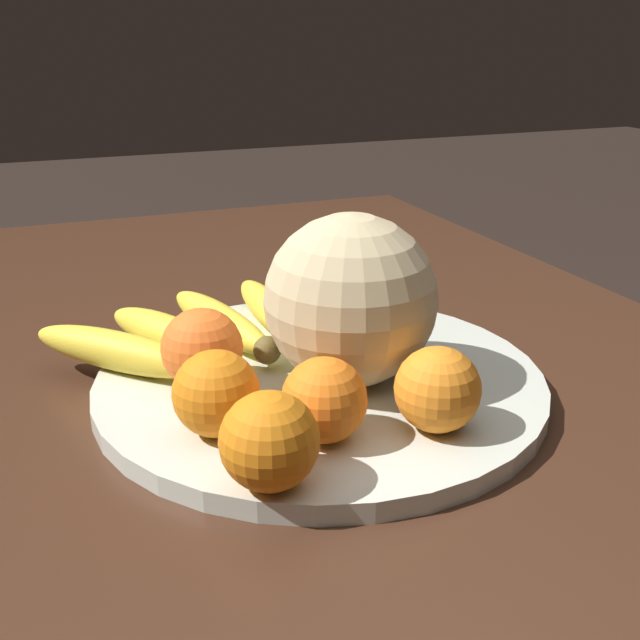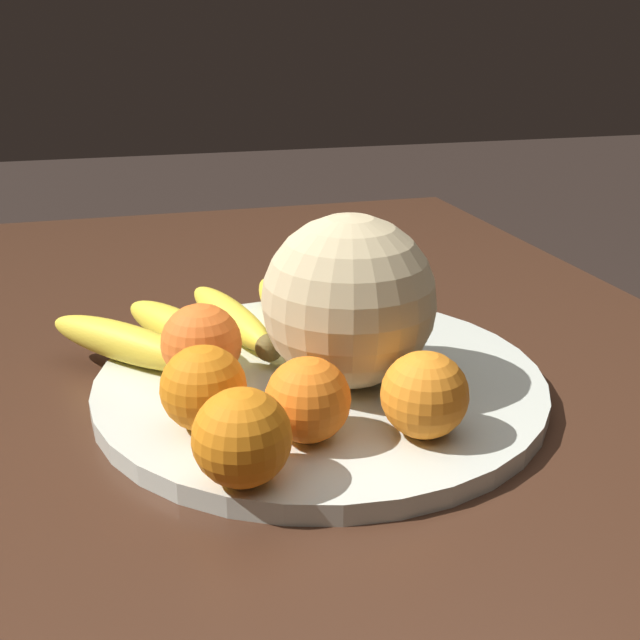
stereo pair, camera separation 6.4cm
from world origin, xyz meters
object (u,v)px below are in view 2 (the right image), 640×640
object	(u,v)px
orange_front_left	(201,343)
orange_front_right	(204,388)
kitchen_table	(305,515)
fruit_bowl	(320,381)
orange_back_left	(424,395)
banana_bunch	(229,320)
orange_mid_center	(308,400)
melon	(349,301)
orange_back_right	(242,437)

from	to	relation	value
orange_front_left	orange_front_right	distance (m)	0.08
kitchen_table	fruit_bowl	xyz separation A→B (m)	(0.06, -0.03, 0.10)
fruit_bowl	orange_back_left	size ratio (longest dim) A/B	6.00
banana_bunch	orange_front_right	size ratio (longest dim) A/B	4.94
orange_front_left	orange_mid_center	bearing A→B (deg)	-152.44
orange_front_right	melon	bearing A→B (deg)	-69.89
banana_bunch	orange_front_left	distance (m)	0.10
melon	orange_mid_center	bearing A→B (deg)	145.65
banana_bunch	fruit_bowl	bearing A→B (deg)	-162.56
banana_bunch	orange_mid_center	world-z (taller)	orange_mid_center
fruit_bowl	banana_bunch	xyz separation A→B (m)	(0.10, 0.06, 0.03)
banana_bunch	orange_front_left	xyz separation A→B (m)	(-0.09, 0.04, 0.02)
fruit_bowl	orange_mid_center	size ratio (longest dim) A/B	6.17
fruit_bowl	orange_back_right	xyz separation A→B (m)	(-0.15, 0.09, 0.04)
fruit_bowl	orange_front_right	bearing A→B (deg)	121.68
kitchen_table	orange_back_left	size ratio (longest dim) A/B	23.82
orange_front_left	orange_back_left	size ratio (longest dim) A/B	1.05
fruit_bowl	melon	distance (m)	0.08
kitchen_table	orange_front_left	bearing A→B (deg)	45.25
orange_mid_center	orange_front_right	bearing A→B (deg)	62.17
orange_back_left	orange_mid_center	bearing A→B (deg)	78.34
kitchen_table	orange_mid_center	distance (m)	0.14
kitchen_table	orange_front_right	world-z (taller)	orange_front_right
orange_back_left	orange_back_right	xyz separation A→B (m)	(-0.03, 0.14, 0.00)
orange_front_right	orange_back_left	size ratio (longest dim) A/B	1.00
kitchen_table	melon	world-z (taller)	melon
melon	banana_bunch	size ratio (longest dim) A/B	0.45
kitchen_table	orange_back_left	bearing A→B (deg)	-131.18
melon	orange_front_left	bearing A→B (deg)	74.01
kitchen_table	orange_back_right	size ratio (longest dim) A/B	23.31
orange_front_left	kitchen_table	bearing A→B (deg)	-134.75
melon	orange_front_right	bearing A→B (deg)	110.11
orange_mid_center	orange_back_right	distance (m)	0.07
orange_front_right	orange_mid_center	world-z (taller)	orange_front_right
orange_front_left	orange_back_left	bearing A→B (deg)	-132.97
fruit_bowl	orange_back_right	world-z (taller)	orange_back_right
orange_front_left	orange_back_left	xyz separation A→B (m)	(-0.14, -0.15, -0.00)
fruit_bowl	orange_back_left	bearing A→B (deg)	-159.59
orange_front_right	orange_front_left	bearing A→B (deg)	-6.21
kitchen_table	orange_back_right	distance (m)	0.18
orange_front_left	orange_front_right	bearing A→B (deg)	173.79
kitchen_table	orange_front_left	size ratio (longest dim) A/B	22.66
melon	orange_front_right	distance (m)	0.14
banana_bunch	orange_back_right	size ratio (longest dim) A/B	4.84
kitchen_table	orange_front_right	xyz separation A→B (m)	(-0.01, 0.08, 0.14)
kitchen_table	orange_front_right	bearing A→B (deg)	97.69
kitchen_table	orange_mid_center	bearing A→B (deg)	169.20
kitchen_table	orange_back_right	bearing A→B (deg)	144.43
melon	kitchen_table	bearing A→B (deg)	126.76
kitchen_table	banana_bunch	bearing A→B (deg)	11.87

